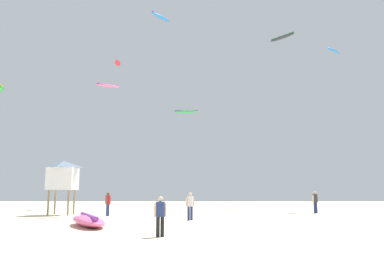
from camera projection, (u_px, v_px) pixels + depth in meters
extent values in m
cylinder|color=black|center=(161.00, 227.00, 16.00)|extent=(0.15, 0.15, 0.79)
cylinder|color=black|center=(157.00, 227.00, 15.95)|extent=(0.15, 0.15, 0.79)
cylinder|color=navy|center=(159.00, 209.00, 16.09)|extent=(0.36, 0.36, 0.59)
cylinder|color=beige|center=(164.00, 210.00, 16.15)|extent=(0.11, 0.11, 0.54)
cylinder|color=beige|center=(154.00, 210.00, 16.02)|extent=(0.11, 0.11, 0.54)
sphere|color=beige|center=(159.00, 199.00, 16.15)|extent=(0.21, 0.21, 0.21)
cylinder|color=navy|center=(190.00, 213.00, 25.09)|extent=(0.16, 0.16, 0.85)
cylinder|color=navy|center=(187.00, 213.00, 25.02)|extent=(0.16, 0.16, 0.85)
cylinder|color=silver|center=(189.00, 201.00, 25.17)|extent=(0.39, 0.39, 0.64)
cylinder|color=beige|center=(192.00, 202.00, 25.25)|extent=(0.11, 0.11, 0.59)
cylinder|color=beige|center=(185.00, 202.00, 25.09)|extent=(0.11, 0.11, 0.59)
sphere|color=beige|center=(189.00, 194.00, 25.24)|extent=(0.23, 0.23, 0.23)
cylinder|color=navy|center=(107.00, 210.00, 29.25)|extent=(0.16, 0.16, 0.85)
cylinder|color=navy|center=(106.00, 210.00, 29.07)|extent=(0.16, 0.16, 0.85)
cylinder|color=#B21E23|center=(107.00, 200.00, 29.28)|extent=(0.39, 0.39, 0.64)
cylinder|color=brown|center=(108.00, 200.00, 29.50)|extent=(0.11, 0.11, 0.59)
cylinder|color=brown|center=(105.00, 200.00, 29.05)|extent=(0.11, 0.11, 0.59)
sphere|color=brown|center=(107.00, 194.00, 29.35)|extent=(0.23, 0.23, 0.23)
cylinder|color=navy|center=(313.00, 208.00, 32.86)|extent=(0.17, 0.17, 0.88)
cylinder|color=navy|center=(315.00, 208.00, 32.97)|extent=(0.17, 0.17, 0.88)
cylinder|color=#2D2D33|center=(314.00, 198.00, 33.04)|extent=(0.40, 0.40, 0.66)
cylinder|color=beige|center=(312.00, 199.00, 32.91)|extent=(0.12, 0.12, 0.61)
cylinder|color=beige|center=(316.00, 199.00, 33.16)|extent=(0.12, 0.12, 0.61)
sphere|color=beige|center=(313.00, 193.00, 33.11)|extent=(0.24, 0.24, 0.24)
ellipsoid|color=#E5598C|center=(87.00, 221.00, 20.71)|extent=(3.39, 5.38, 0.66)
cylinder|color=purple|center=(87.00, 216.00, 20.75)|extent=(2.06, 4.51, 0.23)
cylinder|color=#8C704C|center=(73.00, 202.00, 31.50)|extent=(0.14, 0.14, 1.90)
cylinder|color=#8C704C|center=(67.00, 203.00, 30.02)|extent=(0.14, 0.14, 1.90)
cylinder|color=#8C704C|center=(54.00, 202.00, 31.49)|extent=(0.14, 0.14, 1.90)
cylinder|color=#8C704C|center=(47.00, 203.00, 30.01)|extent=(0.14, 0.14, 1.90)
cube|color=white|center=(61.00, 179.00, 31.04)|extent=(2.00, 2.00, 1.70)
pyramid|color=slate|center=(62.00, 164.00, 31.22)|extent=(2.30, 2.30, 0.55)
ellipsoid|color=#2D2D33|center=(281.00, 37.00, 52.29)|extent=(3.37, 3.67, 0.74)
cylinder|color=green|center=(281.00, 36.00, 52.32)|extent=(2.43, 2.80, 0.17)
ellipsoid|color=#E5598C|center=(107.00, 86.00, 41.50)|extent=(2.59, 1.88, 0.36)
cylinder|color=purple|center=(107.00, 85.00, 41.51)|extent=(2.10, 1.23, 0.11)
ellipsoid|color=blue|center=(159.00, 17.00, 36.83)|extent=(2.04, 2.44, 0.45)
cylinder|color=purple|center=(159.00, 16.00, 36.84)|extent=(1.41, 1.91, 0.11)
ellipsoid|color=blue|center=(332.00, 51.00, 42.10)|extent=(2.27, 2.26, 0.57)
ellipsoid|color=green|center=(185.00, 112.00, 50.19)|extent=(3.09, 0.93, 0.40)
cylinder|color=purple|center=(185.00, 111.00, 50.21)|extent=(2.83, 0.18, 0.14)
ellipsoid|color=red|center=(116.00, 63.00, 47.18)|extent=(0.95, 2.30, 0.31)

